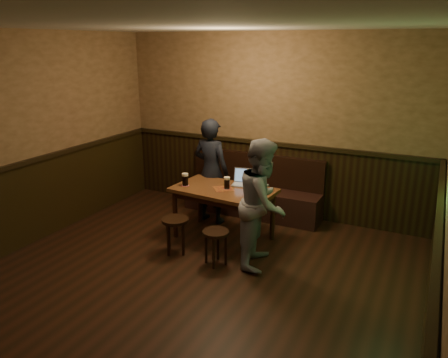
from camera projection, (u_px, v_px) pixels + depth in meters
name	position (u px, v px, depth m)	size (l,w,h in m)	color
room	(174.00, 189.00, 4.45)	(5.04, 6.04, 2.84)	black
bench	(253.00, 195.00, 6.96)	(2.20, 0.50, 0.95)	black
pub_table	(224.00, 195.00, 5.97)	(1.42, 0.88, 0.73)	#5C2C1A
stool_left	(175.00, 225.00, 5.62)	(0.43, 0.43, 0.48)	black
stool_right	(216.00, 238.00, 5.33)	(0.40, 0.40, 0.44)	black
pint_left	(185.00, 179.00, 6.05)	(0.11, 0.11, 0.18)	maroon
pint_mid	(227.00, 183.00, 5.91)	(0.11, 0.11, 0.17)	maroon
pint_right	(253.00, 189.00, 5.69)	(0.10, 0.10, 0.15)	maroon
laptop	(244.00, 181.00, 6.10)	(0.35, 0.30, 0.22)	silver
menu	(253.00, 201.00, 5.49)	(0.22, 0.15, 0.00)	silver
person_suit	(211.00, 171.00, 6.52)	(0.58, 0.38, 1.59)	black
person_grey	(263.00, 203.00, 5.24)	(0.77, 0.60, 1.58)	gray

